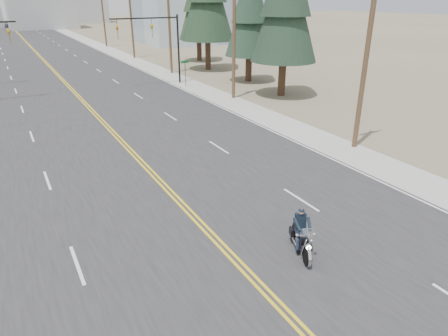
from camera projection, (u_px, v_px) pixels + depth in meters
ground_plane at (259, 285)px, 13.05m from camera, size 400.00×400.00×0.00m
road at (34, 51)px, 69.19m from camera, size 20.00×200.00×0.01m
sidewalk_right at (101, 47)px, 74.33m from camera, size 3.00×200.00×0.01m
traffic_mast_right at (160, 36)px, 40.77m from camera, size 7.10×0.26×7.00m
street_sign at (185, 69)px, 41.22m from camera, size 0.90×0.06×2.62m
utility_pole_a at (367, 53)px, 22.78m from camera, size 2.20×0.30×11.00m
utility_pole_b at (234, 30)px, 34.71m from camera, size 2.20×0.30×11.50m
utility_pole_c at (169, 24)px, 46.84m from camera, size 2.20×0.30×11.00m
utility_pole_d at (131, 16)px, 58.77m from camera, size 2.20×0.30×11.50m
utility_pole_e at (103, 14)px, 72.50m from camera, size 2.20×0.30×11.00m
haze_bldg_b at (40, 3)px, 114.10m from camera, size 18.00×14.00×14.00m
haze_bldg_e at (84, 4)px, 142.14m from camera, size 14.00×14.00×12.00m
motorcyclist at (302, 233)px, 14.42m from camera, size 1.70×2.32×1.67m
conifer_mid at (250, 4)px, 41.31m from camera, size 5.18×5.18×13.80m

